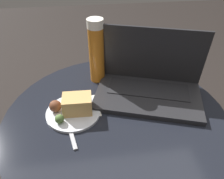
# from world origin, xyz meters

# --- Properties ---
(table) EXTENTS (0.74, 0.74, 0.50)m
(table) POSITION_xyz_m (0.00, 0.00, 0.39)
(table) COLOR #9E9EA3
(table) RESTS_ON ground_plane
(napkin) EXTENTS (0.17, 0.13, 0.00)m
(napkin) POSITION_xyz_m (-0.13, 0.04, 0.51)
(napkin) COLOR silver
(napkin) RESTS_ON table
(laptop) EXTENTS (0.42, 0.33, 0.23)m
(laptop) POSITION_xyz_m (0.14, 0.10, 0.55)
(laptop) COLOR #232326
(laptop) RESTS_ON table
(beer_glass) EXTENTS (0.06, 0.06, 0.25)m
(beer_glass) POSITION_xyz_m (-0.04, 0.22, 0.63)
(beer_glass) COLOR #C6701E
(beer_glass) RESTS_ON table
(snack_plate) EXTENTS (0.18, 0.18, 0.07)m
(snack_plate) POSITION_xyz_m (-0.14, 0.03, 0.53)
(snack_plate) COLOR silver
(snack_plate) RESTS_ON table
(fork) EXTENTS (0.06, 0.18, 0.00)m
(fork) POSITION_xyz_m (-0.16, -0.02, 0.51)
(fork) COLOR #B2B2B7
(fork) RESTS_ON table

